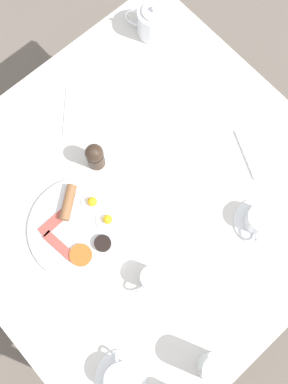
% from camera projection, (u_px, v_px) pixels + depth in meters
% --- Properties ---
extents(ground_plane, '(8.00, 8.00, 0.00)m').
position_uv_depth(ground_plane, '(144.00, 237.00, 1.99)').
color(ground_plane, '#70665B').
extents(table, '(1.08, 1.08, 0.70)m').
position_uv_depth(table, '(144.00, 199.00, 1.38)').
color(table, silver).
rests_on(table, ground_plane).
extents(breakfast_plate, '(0.31, 0.31, 0.04)m').
position_uv_depth(breakfast_plate, '(82.00, 227.00, 1.28)').
color(breakfast_plate, white).
rests_on(breakfast_plate, table).
extents(teapot_near, '(0.11, 0.17, 0.13)m').
position_uv_depth(teapot_near, '(153.00, 22.00, 1.42)').
color(teapot_near, white).
rests_on(teapot_near, table).
extents(teacup_with_saucer_left, '(0.14, 0.14, 0.07)m').
position_uv_depth(teacup_with_saucer_left, '(120.00, 378.00, 1.15)').
color(teacup_with_saucer_left, white).
rests_on(teacup_with_saucer_left, table).
extents(teacup_with_saucer_right, '(0.14, 0.14, 0.07)m').
position_uv_depth(teacup_with_saucer_right, '(259.00, 220.00, 1.27)').
color(teacup_with_saucer_right, white).
rests_on(teacup_with_saucer_right, table).
extents(water_glass_tall, '(0.07, 0.07, 0.13)m').
position_uv_depth(water_glass_tall, '(214.00, 369.00, 1.13)').
color(water_glass_tall, white).
rests_on(water_glass_tall, table).
extents(creamer_jug, '(0.09, 0.06, 0.07)m').
position_uv_depth(creamer_jug, '(152.00, 279.00, 1.22)').
color(creamer_jug, white).
rests_on(creamer_jug, table).
extents(pepper_grinder, '(0.05, 0.05, 0.11)m').
position_uv_depth(pepper_grinder, '(95.00, 156.00, 1.29)').
color(pepper_grinder, '#38281E').
rests_on(pepper_grinder, table).
extents(napkin_folded, '(0.15, 0.19, 0.01)m').
position_uv_depth(napkin_folded, '(259.00, 151.00, 1.35)').
color(napkin_folded, white).
rests_on(napkin_folded, table).
extents(fork_by_plate, '(0.12, 0.13, 0.00)m').
position_uv_depth(fork_by_plate, '(67.00, 111.00, 1.39)').
color(fork_by_plate, silver).
rests_on(fork_by_plate, table).
extents(knife_by_plate, '(0.21, 0.05, 0.00)m').
position_uv_depth(knife_by_plate, '(19.00, 161.00, 1.35)').
color(knife_by_plate, silver).
rests_on(knife_by_plate, table).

